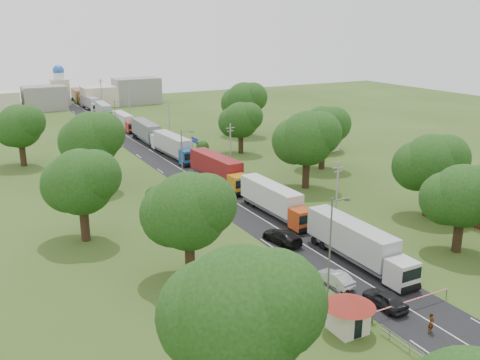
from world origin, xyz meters
TOP-DOWN VIEW (x-y plane):
  - ground at (0.00, 0.00)m, footprint 260.00×260.00m
  - road at (0.00, 20.00)m, footprint 8.00×200.00m
  - boom_barrier at (-1.36, -25.00)m, footprint 9.22×0.35m
  - guard_booth at (-7.20, -25.00)m, footprint 4.40×4.40m
  - info_sign at (5.20, 35.00)m, footprint 0.12×3.10m
  - pole_1 at (5.50, -7.00)m, footprint 1.60×0.24m
  - pole_2 at (5.50, 21.00)m, footprint 1.60×0.24m
  - pole_3 at (5.50, 49.00)m, footprint 1.60×0.24m
  - pole_4 at (5.50, 77.00)m, footprint 1.60×0.24m
  - pole_5 at (5.50, 105.00)m, footprint 1.60×0.24m
  - lamp_0 at (-5.35, -20.00)m, footprint 2.03×0.22m
  - lamp_1 at (-5.35, 15.00)m, footprint 2.03×0.22m
  - lamp_2 at (-5.35, 50.00)m, footprint 2.03×0.22m
  - tree_2 at (13.99, -17.86)m, footprint 8.00×8.00m
  - tree_3 at (19.99, -7.84)m, footprint 8.80×8.80m
  - tree_4 at (12.99, 10.17)m, footprint 9.60×9.60m
  - tree_5 at (21.99, 18.16)m, footprint 8.80×8.80m
  - tree_6 at (14.99, 35.14)m, footprint 8.00×8.00m
  - tree_7 at (23.99, 50.17)m, footprint 9.60×9.60m
  - tree_9 at (-20.01, -29.83)m, footprint 9.60×9.60m
  - tree_10 at (-15.01, -9.84)m, footprint 8.80×8.80m
  - tree_11 at (-22.01, 5.16)m, footprint 8.80×8.80m
  - tree_12 at (-16.01, 25.17)m, footprint 9.60×9.60m
  - tree_13 at (-24.01, 45.16)m, footprint 8.80×8.80m
  - house_cream at (30.00, 30.00)m, footprint 10.08×10.08m
  - distant_town at (0.68, 110.00)m, footprint 52.00×8.00m
  - church at (-4.00, 118.00)m, footprint 5.00×5.00m
  - truck_0 at (2.14, -14.97)m, footprint 2.66×15.34m
  - truck_1 at (2.17, 1.74)m, footprint 2.73×14.65m
  - truck_2 at (2.18, 18.64)m, footprint 3.53×15.78m
  - truck_3 at (2.04, 37.52)m, footprint 3.19×15.37m
  - truck_4 at (1.97, 52.92)m, footprint 3.10×15.77m
  - truck_5 at (2.01, 70.20)m, footprint 2.46×13.49m
  - truck_6 at (1.66, 87.70)m, footprint 3.15×14.19m
  - truck_7 at (1.93, 103.97)m, footprint 3.02×13.81m
  - truck_8 at (2.19, 122.26)m, footprint 3.10×14.41m
  - car_lane_front at (-1.72, -23.50)m, footprint 1.89×4.62m
  - car_lane_mid at (-3.00, -17.92)m, footprint 1.84×4.41m
  - car_lane_rear at (-1.97, -6.66)m, footprint 2.99×5.81m
  - car_verge_near at (5.50, 8.15)m, footprint 3.87×6.35m
  - car_verge_far at (8.00, 26.13)m, footprint 2.56×5.04m
  - pedestrian_near at (-1.32, -28.50)m, footprint 0.73×0.58m
  - pedestrian_booth at (-4.80, -22.00)m, footprint 1.08×1.04m

SIDE VIEW (x-z plane):
  - ground at x=0.00m, z-range 0.00..0.00m
  - road at x=0.00m, z-range -0.02..0.02m
  - car_lane_mid at x=-3.00m, z-range 0.00..1.42m
  - car_lane_front at x=-1.72m, z-range 0.00..1.57m
  - car_lane_rear at x=-1.97m, z-range 0.00..1.61m
  - car_verge_far at x=8.00m, z-range 0.00..1.64m
  - car_verge_near at x=5.50m, z-range 0.00..1.65m
  - pedestrian_near at x=-1.32m, z-range 0.00..1.75m
  - pedestrian_booth at x=-4.80m, z-range 0.00..1.76m
  - boom_barrier at x=-1.36m, z-range 0.30..1.48m
  - truck_5 at x=2.01m, z-range 0.11..3.85m
  - truck_7 at x=1.93m, z-range 0.12..3.93m
  - truck_6 at x=1.66m, z-range 0.12..4.04m
  - truck_8 at x=2.19m, z-range 0.12..4.10m
  - truck_1 at x=2.17m, z-range 0.12..4.18m
  - guard_booth at x=-7.20m, z-range 0.44..3.89m
  - truck_3 at x=2.04m, z-range 0.13..4.38m
  - truck_0 at x=2.14m, z-range 0.13..4.38m
  - truck_2 at x=2.18m, z-range 0.13..4.49m
  - truck_4 at x=1.97m, z-range 0.13..4.50m
  - info_sign at x=5.20m, z-range 0.95..5.05m
  - distant_town at x=0.68m, z-range -0.51..7.49m
  - house_cream at x=30.00m, z-range 0.74..6.54m
  - pole_1 at x=5.50m, z-range 0.18..9.18m
  - pole_2 at x=5.50m, z-range 0.18..9.18m
  - pole_3 at x=5.50m, z-range 0.18..9.18m
  - pole_4 at x=5.50m, z-range 0.18..9.18m
  - pole_5 at x=5.50m, z-range 0.18..9.18m
  - church at x=-4.00m, z-range -0.76..11.54m
  - lamp_0 at x=-5.35m, z-range 0.55..10.55m
  - lamp_1 at x=-5.35m, z-range 0.55..10.55m
  - lamp_2 at x=-5.35m, z-range 0.55..10.55m
  - tree_2 at x=13.99m, z-range 1.55..11.65m
  - tree_6 at x=14.99m, z-range 1.55..11.65m
  - tree_3 at x=19.99m, z-range 1.69..12.76m
  - tree_5 at x=21.99m, z-range 1.69..12.76m
  - tree_10 at x=-15.01m, z-range 1.69..12.76m
  - tree_11 at x=-22.01m, z-range 1.69..12.76m
  - tree_13 at x=-24.01m, z-range 1.69..12.76m
  - tree_4 at x=12.99m, z-range 1.83..13.88m
  - tree_7 at x=23.99m, z-range 1.83..13.88m
  - tree_9 at x=-20.01m, z-range 1.83..13.88m
  - tree_12 at x=-16.01m, z-range 1.83..13.88m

